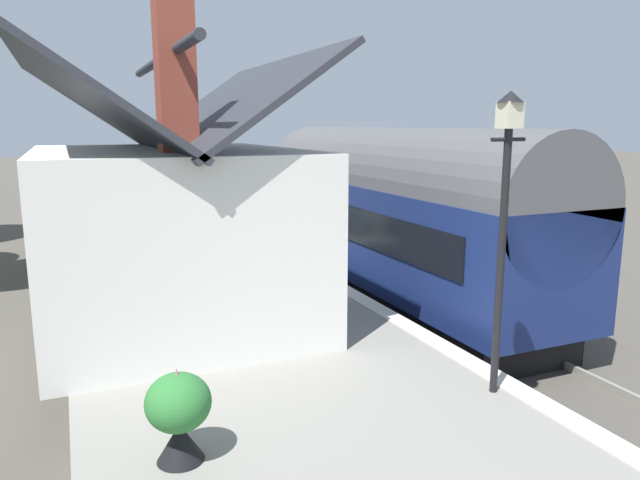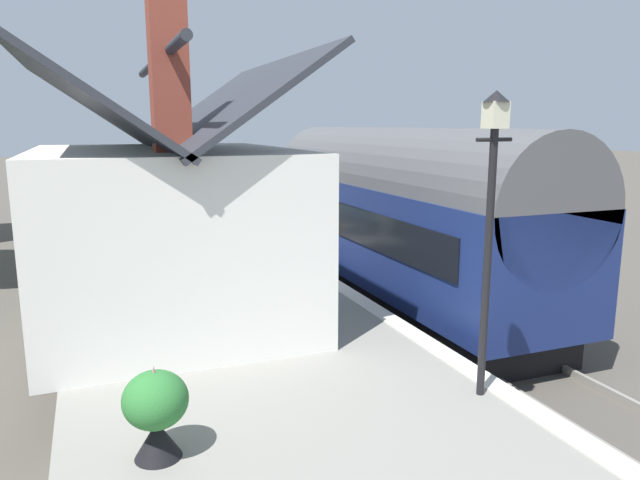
# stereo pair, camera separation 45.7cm
# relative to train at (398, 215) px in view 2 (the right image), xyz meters

# --- Properties ---
(ground_plane) EXTENTS (160.00, 160.00, 0.00)m
(ground_plane) POSITION_rel_train_xyz_m (0.17, 0.90, -2.22)
(ground_plane) COLOR #4C473F
(platform) EXTENTS (32.00, 5.69, 0.91)m
(platform) POSITION_rel_train_xyz_m (0.17, 4.74, -1.76)
(platform) COLOR gray
(platform) RESTS_ON ground
(platform_edge_coping) EXTENTS (32.00, 0.36, 0.02)m
(platform_edge_coping) POSITION_rel_train_xyz_m (0.17, 2.08, -1.30)
(platform_edge_coping) COLOR beige
(platform_edge_coping) RESTS_ON platform
(rail_near) EXTENTS (52.00, 0.08, 0.14)m
(rail_near) POSITION_rel_train_xyz_m (0.17, -0.72, -2.15)
(rail_near) COLOR gray
(rail_near) RESTS_ON ground
(rail_far) EXTENTS (52.00, 0.08, 0.14)m
(rail_far) POSITION_rel_train_xyz_m (0.17, 0.72, -2.15)
(rail_far) COLOR gray
(rail_far) RESTS_ON ground
(train) EXTENTS (10.92, 2.73, 4.32)m
(train) POSITION_rel_train_xyz_m (0.00, 0.00, 0.00)
(train) COLOR black
(train) RESTS_ON ground
(station_building) EXTENTS (6.26, 4.63, 5.99)m
(station_building) POSITION_rel_train_xyz_m (-1.75, 5.74, 0.36)
(station_building) COLOR white
(station_building) RESTS_ON platform
(bench_platform_end) EXTENTS (1.40, 0.43, 0.88)m
(bench_platform_end) POSITION_rel_train_xyz_m (7.05, 4.39, -0.83)
(bench_platform_end) COLOR #26727F
(bench_platform_end) RESTS_ON platform
(bench_by_lamp) EXTENTS (1.40, 0.44, 0.88)m
(bench_by_lamp) POSITION_rel_train_xyz_m (4.63, 4.06, -0.83)
(bench_by_lamp) COLOR #26727F
(bench_by_lamp) RESTS_ON platform
(planter_corner_building) EXTENTS (0.49, 0.49, 0.78)m
(planter_corner_building) POSITION_rel_train_xyz_m (10.11, 5.19, -0.91)
(planter_corner_building) COLOR gray
(planter_corner_building) RESTS_ON platform
(planter_bench_right) EXTENTS (0.69, 0.69, 1.03)m
(planter_bench_right) POSITION_rel_train_xyz_m (-6.70, 6.52, -0.77)
(planter_bench_right) COLOR black
(planter_bench_right) RESTS_ON platform
(planter_by_door) EXTENTS (0.78, 0.32, 0.54)m
(planter_by_door) POSITION_rel_train_xyz_m (3.98, 2.77, -1.05)
(planter_by_door) COLOR gray
(planter_by_door) RESTS_ON platform
(planter_under_sign) EXTENTS (1.05, 0.32, 0.61)m
(planter_under_sign) POSITION_rel_train_xyz_m (3.68, 5.00, -1.01)
(planter_under_sign) COLOR black
(planter_under_sign) RESTS_ON platform
(lamp_post_platform) EXTENTS (0.32, 0.50, 3.87)m
(lamp_post_platform) POSITION_rel_train_xyz_m (-6.69, 2.41, 1.38)
(lamp_post_platform) COLOR black
(lamp_post_platform) RESTS_ON platform
(station_sign_board) EXTENTS (0.96, 0.06, 1.57)m
(station_sign_board) POSITION_rel_train_xyz_m (9.14, 2.74, -0.12)
(station_sign_board) COLOR black
(station_sign_board) RESTS_ON platform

